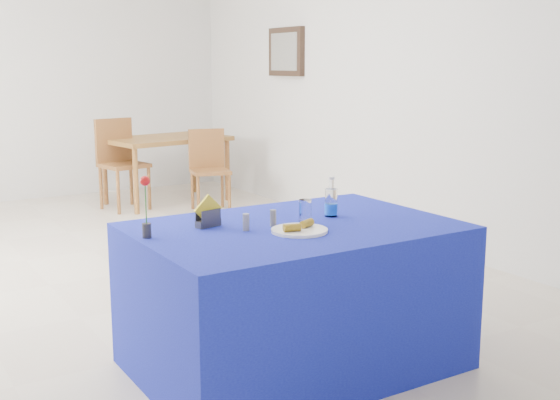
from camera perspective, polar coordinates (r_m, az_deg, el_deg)
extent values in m
plane|color=beige|center=(5.49, -12.56, -5.86)|extent=(7.00, 7.00, 0.00)
plane|color=silver|center=(8.65, -20.79, 9.17)|extent=(5.00, 0.00, 5.00)
plane|color=silver|center=(2.26, 16.97, 6.33)|extent=(5.00, 0.00, 5.00)
plane|color=silver|center=(6.52, 8.38, 9.40)|extent=(0.00, 7.00, 7.00)
cube|color=black|center=(7.79, 0.51, 11.95)|extent=(0.06, 0.64, 0.52)
cube|color=#998C66|center=(7.78, 0.35, 11.96)|extent=(0.02, 0.52, 0.40)
cylinder|color=white|center=(3.43, 1.59, -2.48)|extent=(0.28, 0.28, 0.01)
cylinder|color=white|center=(3.57, 2.07, -1.00)|extent=(0.07, 0.07, 0.13)
cylinder|color=gray|center=(3.45, -2.78, -1.81)|extent=(0.03, 0.03, 0.08)
cylinder|color=#5C5C60|center=(3.54, -0.56, -1.47)|extent=(0.03, 0.03, 0.08)
cube|color=#101694|center=(3.68, 1.17, -7.81)|extent=(1.60, 1.10, 0.76)
cylinder|color=silver|center=(3.77, 4.18, -0.21)|extent=(0.07, 0.07, 0.15)
cylinder|color=blue|center=(3.78, 4.17, -0.73)|extent=(0.07, 0.07, 0.06)
cylinder|color=white|center=(3.76, 4.20, 1.29)|extent=(0.03, 0.03, 0.05)
cylinder|color=silver|center=(3.75, 4.20, 1.78)|extent=(0.03, 0.03, 0.01)
cube|color=#333337|center=(3.55, -5.86, -1.89)|extent=(0.14, 0.08, 0.03)
cube|color=#3B3A40|center=(3.53, -5.61, -1.52)|extent=(0.12, 0.03, 0.09)
cube|color=#343438|center=(3.57, -6.12, -1.39)|extent=(0.12, 0.03, 0.09)
cube|color=yellow|center=(3.54, -5.88, -0.74)|extent=(0.15, 0.02, 0.15)
cylinder|color=#26262B|center=(3.36, -10.77, -2.45)|extent=(0.04, 0.04, 0.07)
cylinder|color=#1B6619|center=(3.34, -10.84, -0.53)|extent=(0.01, 0.01, 0.22)
sphere|color=red|center=(3.32, -10.92, 1.53)|extent=(0.05, 0.05, 0.05)
cube|color=brown|center=(8.10, -9.25, 4.90)|extent=(1.43, 1.04, 0.05)
cylinder|color=olive|center=(7.55, -11.64, 1.51)|extent=(0.06, 0.06, 0.71)
cylinder|color=olive|center=(8.19, -4.30, 2.44)|extent=(0.06, 0.06, 0.71)
cylinder|color=brown|center=(8.16, -14.05, 2.11)|extent=(0.06, 0.06, 0.71)
cylinder|color=brown|center=(8.76, -7.04, 2.94)|extent=(0.06, 0.06, 0.71)
cylinder|color=brown|center=(7.60, -13.01, 0.60)|extent=(0.04, 0.04, 0.47)
cylinder|color=brown|center=(7.78, -10.59, 0.94)|extent=(0.04, 0.04, 0.47)
cylinder|color=brown|center=(7.92, -14.35, 0.96)|extent=(0.04, 0.04, 0.47)
cylinder|color=brown|center=(8.10, -12.00, 1.28)|extent=(0.04, 0.04, 0.47)
cube|color=brown|center=(7.81, -12.56, 2.77)|extent=(0.51, 0.51, 0.04)
cube|color=brown|center=(7.95, -13.36, 4.74)|extent=(0.44, 0.12, 0.48)
cylinder|color=brown|center=(7.42, -6.65, 0.36)|extent=(0.03, 0.03, 0.42)
cylinder|color=brown|center=(7.49, -4.13, 0.51)|extent=(0.03, 0.03, 0.42)
cylinder|color=brown|center=(7.74, -7.14, 0.80)|extent=(0.03, 0.03, 0.42)
cylinder|color=brown|center=(7.81, -4.71, 0.93)|extent=(0.03, 0.03, 0.42)
cube|color=brown|center=(7.58, -5.69, 2.32)|extent=(0.48, 0.48, 0.04)
cube|color=brown|center=(7.72, -6.00, 4.19)|extent=(0.39, 0.13, 0.43)
cylinder|color=gold|center=(3.37, 0.97, -2.25)|extent=(0.09, 0.06, 0.04)
cylinder|color=beige|center=(3.38, 1.65, -2.21)|extent=(0.01, 0.03, 0.03)
cylinder|color=gold|center=(3.46, 2.19, -1.90)|extent=(0.09, 0.07, 0.04)
cylinder|color=beige|center=(3.50, 2.55, -1.78)|extent=(0.02, 0.03, 0.03)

